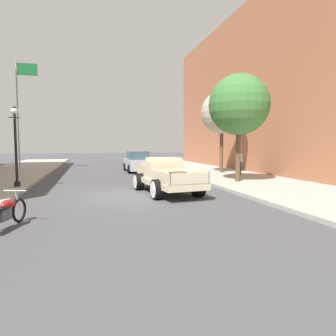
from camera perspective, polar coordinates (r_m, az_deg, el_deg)
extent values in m
plane|color=#47474C|center=(12.74, -7.33, -5.30)|extent=(140.00, 140.00, 0.00)
cube|color=#ADA89E|center=(15.42, 20.52, -3.57)|extent=(5.50, 64.00, 0.15)
cube|color=#A86647|center=(28.85, 23.72, 12.70)|extent=(12.00, 28.00, 12.95)
cube|color=beige|center=(13.29, -0.33, -2.50)|extent=(2.32, 5.07, 0.24)
cube|color=beige|center=(13.56, -0.86, -0.15)|extent=(1.68, 1.27, 0.80)
cube|color=beige|center=(13.49, -0.79, 1.78)|extent=(1.53, 1.10, 0.12)
cube|color=#3D4C5B|center=(14.09, -1.67, 0.67)|extent=(1.32, 0.19, 0.44)
cube|color=beige|center=(14.80, -2.63, -0.32)|extent=(1.49, 1.64, 0.52)
cube|color=silver|center=(15.56, -3.58, -0.16)|extent=(0.69, 0.18, 0.47)
cube|color=beige|center=(11.99, 2.08, -2.59)|extent=(1.92, 2.28, 0.04)
cube|color=beige|center=(11.67, -1.57, -1.69)|extent=(0.32, 2.09, 0.44)
cube|color=beige|center=(12.31, 5.54, -1.39)|extent=(0.32, 2.09, 0.44)
cube|color=beige|center=(11.05, 4.17, -2.05)|extent=(1.62, 0.27, 0.44)
cube|color=beige|center=(12.89, 0.30, -1.11)|extent=(1.62, 0.27, 0.44)
cylinder|color=black|center=(14.30, -5.64, -2.60)|extent=(0.45, 0.84, 0.80)
cylinder|color=silver|center=(14.25, -6.36, -2.63)|extent=(0.09, 0.65, 0.66)
cylinder|color=silver|center=(14.25, -6.39, -2.63)|extent=(0.05, 0.24, 0.24)
cylinder|color=black|center=(14.88, 1.03, -2.30)|extent=(0.45, 0.84, 0.80)
cylinder|color=silver|center=(14.95, 1.69, -2.27)|extent=(0.09, 0.65, 0.66)
cylinder|color=silver|center=(14.96, 1.72, -2.27)|extent=(0.05, 0.24, 0.24)
cylinder|color=black|center=(11.75, -2.05, -4.11)|extent=(0.45, 0.84, 0.80)
cylinder|color=silver|center=(11.69, -2.91, -4.16)|extent=(0.09, 0.65, 0.66)
cylinder|color=silver|center=(11.69, -2.96, -4.16)|extent=(0.05, 0.24, 0.24)
cylinder|color=black|center=(12.45, 5.78, -3.64)|extent=(0.45, 0.84, 0.80)
cylinder|color=silver|center=(12.54, 6.53, -3.60)|extent=(0.09, 0.65, 0.66)
cylinder|color=silver|center=(12.54, 6.57, -3.59)|extent=(0.05, 0.24, 0.24)
cube|color=brown|center=(11.57, 1.96, -1.74)|extent=(0.65, 0.51, 0.40)
cube|color=#3D2D1E|center=(11.57, 1.96, -1.74)|extent=(0.62, 0.12, 0.42)
cube|color=gray|center=(12.33, 2.47, -1.65)|extent=(0.50, 0.41, 0.28)
torus|color=black|center=(9.31, -26.57, -7.25)|extent=(0.26, 0.66, 0.67)
cube|color=#4C4C51|center=(8.65, -29.08, -7.88)|extent=(0.36, 0.49, 0.28)
ellipsoid|color=maroon|center=(8.81, -28.29, -6.10)|extent=(0.40, 0.57, 0.24)
cylinder|color=silver|center=(9.21, -26.81, -5.49)|extent=(0.12, 0.26, 0.58)
cylinder|color=silver|center=(9.06, -27.24, -3.86)|extent=(0.60, 0.22, 0.04)
cube|color=#B7B7BC|center=(23.96, -5.86, 0.74)|extent=(1.78, 4.32, 0.80)
cube|color=#384C5B|center=(23.78, -5.81, 2.45)|extent=(1.55, 2.02, 0.64)
cylinder|color=black|center=(25.13, -8.20, 0.25)|extent=(0.23, 0.66, 0.66)
cylinder|color=black|center=(25.39, -4.50, 0.32)|extent=(0.23, 0.66, 0.66)
cylinder|color=black|center=(22.58, -7.37, -0.21)|extent=(0.23, 0.66, 0.66)
cylinder|color=black|center=(22.87, -3.27, -0.12)|extent=(0.23, 0.66, 0.66)
cylinder|color=#232847|center=(20.52, 13.19, -0.06)|extent=(0.14, 0.14, 0.86)
cylinder|color=#232847|center=(20.60, 13.63, -0.05)|extent=(0.14, 0.14, 0.86)
cube|color=silver|center=(20.52, 13.44, 1.93)|extent=(0.36, 0.22, 0.56)
cylinder|color=silver|center=(20.42, 12.90, 1.84)|extent=(0.09, 0.09, 0.54)
cylinder|color=silver|center=(20.62, 13.98, 1.85)|extent=(0.09, 0.09, 0.54)
sphere|color=brown|center=(20.50, 13.46, 3.04)|extent=(0.22, 0.22, 0.22)
cylinder|color=black|center=(16.09, -26.87, -2.74)|extent=(0.28, 0.28, 0.24)
cylinder|color=black|center=(15.99, -27.09, 3.39)|extent=(0.12, 0.12, 3.20)
cylinder|color=black|center=(16.04, -27.27, 8.58)|extent=(0.50, 0.04, 0.04)
sphere|color=silver|center=(16.07, -27.31, 9.68)|extent=(0.32, 0.32, 0.32)
cone|color=black|center=(16.08, -27.34, 10.32)|extent=(0.24, 0.24, 0.14)
cylinder|color=#B2B2B7|center=(28.53, -26.77, 9.00)|extent=(0.12, 0.12, 9.00)
sphere|color=gold|center=(29.29, -27.10, 17.96)|extent=(0.16, 0.16, 0.16)
cube|color=#196633|center=(28.96, -25.31, 16.69)|extent=(1.60, 0.03, 1.00)
cylinder|color=brown|center=(16.78, 13.25, 2.52)|extent=(0.26, 0.26, 2.94)
sphere|color=#3D7538|center=(16.91, 13.41, 11.71)|extent=(3.29, 3.29, 3.29)
cylinder|color=brown|center=(22.05, 10.18, 3.31)|extent=(0.26, 0.26, 3.18)
sphere|color=#ADA893|center=(22.17, 10.28, 10.38)|extent=(3.05, 3.05, 3.05)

